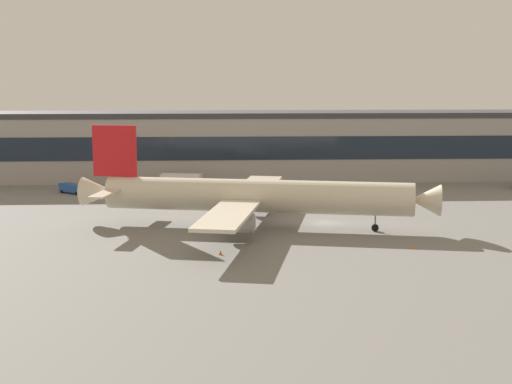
{
  "coord_description": "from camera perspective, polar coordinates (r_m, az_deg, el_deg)",
  "views": [
    {
      "loc": [
        -17.21,
        -113.88,
        23.68
      ],
      "look_at": [
        -11.38,
        0.93,
        5.0
      ],
      "focal_mm": 50.54,
      "sensor_mm": 36.0,
      "label": 1
    }
  ],
  "objects": [
    {
      "name": "terminal_building",
      "position": [
        165.95,
        3.06,
        3.71
      ],
      "size": [
        174.59,
        14.98,
        15.48
      ],
      "color": "#9E9993",
      "rests_on": "ground_plane"
    },
    {
      "name": "airliner",
      "position": [
        112.65,
        -0.36,
        -0.3
      ],
      "size": [
        56.42,
        48.7,
        15.83
      ],
      "color": "beige",
      "rests_on": "ground_plane"
    },
    {
      "name": "traffic_cone_1",
      "position": [
        96.43,
        -2.83,
        -4.81
      ],
      "size": [
        0.5,
        0.5,
        0.62
      ],
      "primitive_type": "cone",
      "color": "#F2590C",
      "rests_on": "ground_plane"
    },
    {
      "name": "fuel_truck",
      "position": [
        150.88,
        -6.0,
        0.87
      ],
      "size": [
        8.79,
        4.4,
        3.35
      ],
      "color": "white",
      "rests_on": "ground_plane"
    },
    {
      "name": "belt_loader",
      "position": [
        150.02,
        -14.27,
        0.31
      ],
      "size": [
        6.26,
        5.53,
        1.95
      ],
      "color": "#2651A5",
      "rests_on": "ground_plane"
    },
    {
      "name": "ground_plane",
      "position": [
        117.58,
        5.57,
        -2.43
      ],
      "size": [
        600.0,
        600.0,
        0.0
      ],
      "primitive_type": "plane",
      "color": "slate"
    },
    {
      "name": "traffic_cone_0",
      "position": [
        102.01,
        12.23,
        -4.24
      ],
      "size": [
        0.47,
        0.47,
        0.59
      ],
      "primitive_type": "cone",
      "color": "#F2590C",
      "rests_on": "ground_plane"
    }
  ]
}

